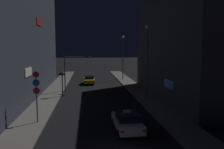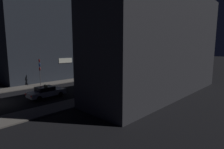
% 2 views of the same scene
% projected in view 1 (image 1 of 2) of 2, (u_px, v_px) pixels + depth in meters
% --- Properties ---
extents(sidewalk_left, '(2.76, 53.84, 0.13)m').
position_uv_depth(sidewalk_left, '(56.00, 89.00, 36.65)').
color(sidewalk_left, '#5B5651').
rests_on(sidewalk_left, ground_plane).
extents(sidewalk_right, '(2.76, 53.84, 0.13)m').
position_uv_depth(sidewalk_right, '(134.00, 87.00, 37.90)').
color(sidewalk_right, '#5B5651').
rests_on(sidewalk_right, ground_plane).
extents(building_facade_left, '(7.83, 32.64, 20.92)m').
position_uv_depth(building_facade_left, '(7.00, 15.00, 30.48)').
color(building_facade_left, '#282D38').
rests_on(building_facade_left, ground_plane).
extents(building_facade_right, '(6.51, 23.44, 13.33)m').
position_uv_depth(building_facade_right, '(182.00, 45.00, 30.17)').
color(building_facade_right, '#333338').
rests_on(building_facade_right, ground_plane).
extents(taxi, '(1.94, 4.50, 1.62)m').
position_uv_depth(taxi, '(127.00, 121.00, 18.12)').
color(taxi, '#B7B7BC').
rests_on(taxi, ground_plane).
extents(far_car, '(1.82, 4.45, 1.42)m').
position_uv_depth(far_car, '(89.00, 80.00, 42.07)').
color(far_car, yellow).
rests_on(far_car, ground_plane).
extents(traffic_light_overhead, '(3.85, 0.42, 5.30)m').
position_uv_depth(traffic_light_overhead, '(75.00, 65.00, 34.24)').
color(traffic_light_overhead, '#47474C').
rests_on(traffic_light_overhead, ground_plane).
extents(traffic_light_left_kerb, '(0.80, 0.42, 3.25)m').
position_uv_depth(traffic_light_left_kerb, '(62.00, 79.00, 30.49)').
color(traffic_light_left_kerb, '#47474C').
rests_on(traffic_light_left_kerb, ground_plane).
extents(sign_pole_left, '(0.57, 0.10, 4.25)m').
position_uv_depth(sign_pole_left, '(36.00, 92.00, 19.62)').
color(sign_pole_left, '#47474C').
rests_on(sign_pole_left, sidewalk_left).
extents(street_lamp_near_block, '(0.49, 0.49, 8.89)m').
position_uv_depth(street_lamp_near_block, '(147.00, 51.00, 28.14)').
color(street_lamp_near_block, '#47474C').
rests_on(street_lamp_near_block, sidewalk_right).
extents(street_lamp_far_block, '(0.53, 0.53, 8.56)m').
position_uv_depth(street_lamp_far_block, '(123.00, 50.00, 47.04)').
color(street_lamp_far_block, '#47474C').
rests_on(street_lamp_far_block, sidewalk_right).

